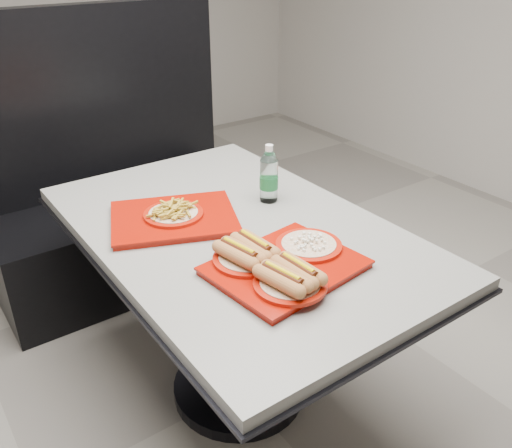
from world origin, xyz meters
TOP-DOWN VIEW (x-y plane):
  - ground at (0.00, 0.00)m, footprint 6.00×6.00m
  - diner_table at (0.00, 0.00)m, footprint 0.92×1.42m
  - booth_bench at (0.00, 1.09)m, footprint 1.30×0.57m
  - tray_near at (-0.05, -0.31)m, footprint 0.46×0.38m
  - tray_far at (-0.15, 0.16)m, footprint 0.51×0.46m
  - water_bottle at (0.21, 0.10)m, footprint 0.07×0.07m

SIDE VIEW (x-z plane):
  - ground at x=0.00m, z-range 0.00..0.00m
  - booth_bench at x=0.00m, z-range -0.27..1.08m
  - diner_table at x=0.00m, z-range 0.21..0.96m
  - tray_far at x=-0.15m, z-range 0.73..0.82m
  - tray_near at x=-0.05m, z-range 0.74..0.83m
  - water_bottle at x=0.21m, z-range 0.74..0.95m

